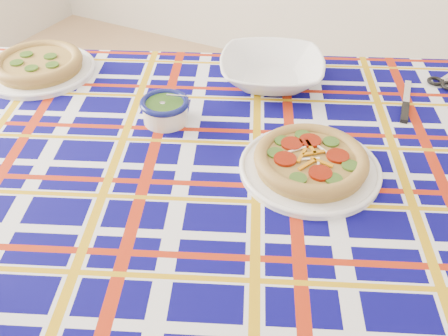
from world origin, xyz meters
The scene contains 8 objects.
floor centered at (0.00, 0.00, 0.00)m, with size 4.00×4.00×0.00m, color tan.
dining_table centered at (0.42, -0.06, 0.74)m, with size 2.05×1.71×0.82m.
tablecloth centered at (0.42, -0.06, 0.77)m, with size 1.79×1.13×0.12m, color #070456, non-canonical shape.
main_focaccia_plate centered at (0.64, -0.02, 0.86)m, with size 0.34×0.34×0.07m, color olive, non-canonical shape.
pesto_bowl centered at (0.22, 0.01, 0.87)m, with size 0.13×0.13×0.08m, color #1C3B10, non-canonical shape.
serving_bowl centered at (0.39, 0.33, 0.87)m, with size 0.31×0.31×0.08m, color white.
second_focaccia_plate centered at (-0.28, 0.06, 0.86)m, with size 0.35×0.35×0.06m, color olive, non-canonical shape.
table_knife centered at (0.77, 0.44, 0.83)m, with size 0.25×0.02×0.01m, color silver, non-canonical shape.
Camera 1 is at (0.87, -0.93, 1.58)m, focal length 40.00 mm.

